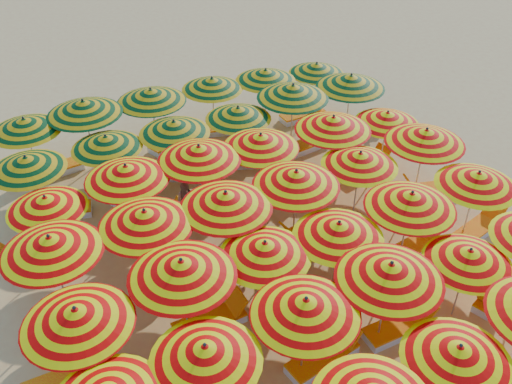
% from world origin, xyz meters
% --- Properties ---
extents(ground, '(120.00, 120.00, 0.00)m').
position_xyz_m(ground, '(0.00, 0.00, 0.00)').
color(ground, '#DDB362').
rests_on(ground, ground).
extents(umbrella_3, '(2.37, 2.37, 2.20)m').
position_xyz_m(umbrella_3, '(0.93, -5.96, 1.93)').
color(umbrella_3, silver).
rests_on(umbrella_3, ground).
extents(umbrella_7, '(2.32, 2.32, 2.24)m').
position_xyz_m(umbrella_7, '(-3.21, -3.96, 1.97)').
color(umbrella_7, silver).
rests_on(umbrella_7, ground).
extents(umbrella_8, '(2.89, 2.89, 2.35)m').
position_xyz_m(umbrella_8, '(-1.07, -3.88, 2.07)').
color(umbrella_8, silver).
rests_on(umbrella_8, ground).
extents(umbrella_9, '(2.73, 2.73, 2.44)m').
position_xyz_m(umbrella_9, '(0.95, -3.87, 2.15)').
color(umbrella_9, silver).
rests_on(umbrella_9, ground).
extents(umbrella_10, '(2.62, 2.62, 2.12)m').
position_xyz_m(umbrella_10, '(3.00, -4.03, 1.86)').
color(umbrella_10, silver).
rests_on(umbrella_10, ground).
extents(umbrella_12, '(2.67, 2.67, 2.36)m').
position_xyz_m(umbrella_12, '(-5.12, -2.17, 2.08)').
color(umbrella_12, silver).
rests_on(umbrella_12, ground).
extents(umbrella_13, '(2.93, 2.93, 2.46)m').
position_xyz_m(umbrella_13, '(-2.89, -1.91, 2.17)').
color(umbrella_13, silver).
rests_on(umbrella_13, ground).
extents(umbrella_14, '(2.51, 2.51, 2.22)m').
position_xyz_m(umbrella_14, '(-0.97, -1.93, 1.96)').
color(umbrella_14, silver).
rests_on(umbrella_14, ground).
extents(umbrella_15, '(2.23, 2.23, 2.26)m').
position_xyz_m(umbrella_15, '(0.83, -2.12, 1.99)').
color(umbrella_15, silver).
rests_on(umbrella_15, ground).
extents(umbrella_16, '(2.53, 2.53, 2.39)m').
position_xyz_m(umbrella_16, '(2.92, -2.06, 2.10)').
color(umbrella_16, silver).
rests_on(umbrella_16, ground).
extents(umbrella_17, '(2.44, 2.44, 2.26)m').
position_xyz_m(umbrella_17, '(5.14, -1.99, 1.99)').
color(umbrella_17, silver).
rests_on(umbrella_17, ground).
extents(umbrella_18, '(2.55, 2.55, 2.42)m').
position_xyz_m(umbrella_18, '(-5.20, 0.10, 2.13)').
color(umbrella_18, silver).
rests_on(umbrella_18, ground).
extents(umbrella_19, '(2.75, 2.75, 2.41)m').
position_xyz_m(umbrella_19, '(-3.07, 0.07, 2.12)').
color(umbrella_19, silver).
rests_on(umbrella_19, ground).
extents(umbrella_20, '(2.57, 2.57, 2.43)m').
position_xyz_m(umbrella_20, '(-1.12, -0.13, 2.14)').
color(umbrella_20, silver).
rests_on(umbrella_20, ground).
extents(umbrella_21, '(3.00, 3.00, 2.42)m').
position_xyz_m(umbrella_21, '(0.86, -0.06, 2.13)').
color(umbrella_21, silver).
rests_on(umbrella_21, ground).
extents(umbrella_22, '(2.80, 2.80, 2.24)m').
position_xyz_m(umbrella_22, '(2.98, 0.15, 1.97)').
color(umbrella_22, silver).
rests_on(umbrella_22, ground).
extents(umbrella_23, '(2.87, 2.87, 2.43)m').
position_xyz_m(umbrella_23, '(5.17, 0.12, 2.14)').
color(umbrella_23, silver).
rests_on(umbrella_23, ground).
extents(umbrella_24, '(2.28, 2.28, 2.12)m').
position_xyz_m(umbrella_24, '(-5.02, 2.03, 1.87)').
color(umbrella_24, silver).
rests_on(umbrella_24, ground).
extents(umbrella_25, '(2.29, 2.29, 2.37)m').
position_xyz_m(umbrella_25, '(-2.94, 2.15, 2.09)').
color(umbrella_25, silver).
rests_on(umbrella_25, ground).
extents(umbrella_26, '(2.74, 2.74, 2.43)m').
position_xyz_m(umbrella_26, '(-0.93, 2.12, 2.14)').
color(umbrella_26, silver).
rests_on(umbrella_26, ground).
extents(umbrella_27, '(2.72, 2.72, 2.34)m').
position_xyz_m(umbrella_27, '(0.91, 2.06, 2.06)').
color(umbrella_27, silver).
rests_on(umbrella_27, ground).
extents(umbrella_28, '(2.46, 2.46, 2.42)m').
position_xyz_m(umbrella_28, '(3.22, 1.92, 2.13)').
color(umbrella_28, silver).
rests_on(umbrella_28, ground).
extents(umbrella_29, '(2.66, 2.66, 2.13)m').
position_xyz_m(umbrella_29, '(5.16, 1.86, 1.87)').
color(umbrella_29, silver).
rests_on(umbrella_29, ground).
extents(umbrella_30, '(2.74, 2.74, 2.21)m').
position_xyz_m(umbrella_30, '(-5.19, 3.97, 1.94)').
color(umbrella_30, silver).
rests_on(umbrella_30, ground).
extents(umbrella_31, '(2.05, 2.05, 2.17)m').
position_xyz_m(umbrella_31, '(-2.98, 4.17, 1.91)').
color(umbrella_31, silver).
rests_on(umbrella_31, ground).
extents(umbrella_32, '(2.41, 2.41, 2.25)m').
position_xyz_m(umbrella_32, '(-0.98, 4.00, 1.98)').
color(umbrella_32, silver).
rests_on(umbrella_32, ground).
extents(umbrella_33, '(2.49, 2.49, 2.19)m').
position_xyz_m(umbrella_33, '(1.12, 4.05, 1.93)').
color(umbrella_33, silver).
rests_on(umbrella_33, ground).
extents(umbrella_34, '(2.60, 2.60, 2.48)m').
position_xyz_m(umbrella_34, '(3.11, 4.16, 2.18)').
color(umbrella_34, silver).
rests_on(umbrella_34, ground).
extents(umbrella_35, '(2.65, 2.65, 2.46)m').
position_xyz_m(umbrella_35, '(5.22, 4.00, 2.16)').
color(umbrella_35, silver).
rests_on(umbrella_35, ground).
extents(umbrella_36, '(2.25, 2.25, 2.26)m').
position_xyz_m(umbrella_36, '(-4.93, 6.09, 1.99)').
color(umbrella_36, silver).
rests_on(umbrella_36, ground).
extents(umbrella_37, '(2.34, 2.34, 2.46)m').
position_xyz_m(umbrella_37, '(-3.16, 6.05, 2.17)').
color(umbrella_37, silver).
rests_on(umbrella_37, ground).
extents(umbrella_38, '(2.69, 2.69, 2.38)m').
position_xyz_m(umbrella_38, '(-1.02, 6.07, 2.09)').
color(umbrella_38, silver).
rests_on(umbrella_38, ground).
extents(umbrella_39, '(2.11, 2.11, 2.22)m').
position_xyz_m(umbrella_39, '(1.17, 6.28, 1.95)').
color(umbrella_39, silver).
rests_on(umbrella_39, ground).
extents(umbrella_40, '(2.49, 2.49, 2.24)m').
position_xyz_m(umbrella_40, '(3.09, 6.05, 1.97)').
color(umbrella_40, silver).
rests_on(umbrella_40, ground).
extents(umbrella_41, '(2.53, 2.53, 2.12)m').
position_xyz_m(umbrella_41, '(5.09, 5.95, 1.87)').
color(umbrella_41, silver).
rests_on(umbrella_41, ground).
extents(lounger_2, '(1.82, 1.18, 0.69)m').
position_xyz_m(lounger_2, '(2.56, -5.85, 0.15)').
color(lounger_2, white).
rests_on(lounger_2, ground).
extents(lounger_5, '(1.80, 0.86, 0.69)m').
position_xyz_m(lounger_5, '(-0.47, -3.84, 0.15)').
color(lounger_5, white).
rests_on(lounger_5, ground).
extents(lounger_6, '(1.74, 0.59, 0.69)m').
position_xyz_m(lounger_6, '(1.54, -3.89, 0.15)').
color(lounger_6, white).
rests_on(lounger_6, ground).
extents(lounger_7, '(1.83, 1.15, 0.69)m').
position_xyz_m(lounger_7, '(4.30, -4.16, 0.15)').
color(lounger_7, white).
rests_on(lounger_7, ground).
extents(lounger_8, '(1.74, 0.60, 0.69)m').
position_xyz_m(lounger_8, '(-5.62, -1.99, 0.15)').
color(lounger_8, white).
rests_on(lounger_8, ground).
extents(lounger_9, '(1.75, 0.62, 0.69)m').
position_xyz_m(lounger_9, '(-2.29, -1.82, 0.15)').
color(lounger_9, white).
rests_on(lounger_9, ground).
extents(lounger_10, '(1.77, 0.69, 0.69)m').
position_xyz_m(lounger_10, '(0.33, -2.29, 0.15)').
color(lounger_10, white).
rests_on(lounger_10, ground).
extents(lounger_11, '(1.80, 0.84, 0.69)m').
position_xyz_m(lounger_11, '(3.52, -1.85, 0.15)').
color(lounger_11, white).
rests_on(lounger_11, ground).
extents(lounger_12, '(1.82, 0.98, 0.69)m').
position_xyz_m(lounger_12, '(5.74, -2.00, 0.15)').
color(lounger_12, white).
rests_on(lounger_12, ground).
extents(lounger_13, '(1.82, 1.17, 0.69)m').
position_xyz_m(lounger_13, '(-0.52, -0.18, 0.15)').
color(lounger_13, white).
rests_on(lounger_13, ground).
extents(lounger_14, '(1.81, 0.89, 0.69)m').
position_xyz_m(lounger_14, '(1.36, 0.01, 0.15)').
color(lounger_14, white).
rests_on(lounger_14, ground).
extents(lounger_15, '(1.82, 0.99, 0.69)m').
position_xyz_m(lounger_15, '(5.67, 0.03, 0.15)').
color(lounger_15, white).
rests_on(lounger_15, ground).
extents(lounger_16, '(1.78, 0.74, 0.69)m').
position_xyz_m(lounger_16, '(-5.62, 2.26, 0.15)').
color(lounger_16, white).
rests_on(lounger_16, ground).
extents(lounger_17, '(1.76, 0.68, 0.69)m').
position_xyz_m(lounger_17, '(-2.34, 2.13, 0.15)').
color(lounger_17, white).
rests_on(lounger_17, ground).
extents(lounger_18, '(1.79, 0.81, 0.69)m').
position_xyz_m(lounger_18, '(2.63, 1.84, 0.15)').
color(lounger_18, white).
rests_on(lounger_18, ground).
extents(lounger_19, '(1.81, 0.91, 0.69)m').
position_xyz_m(lounger_19, '(4.66, 1.90, 0.15)').
color(lounger_19, white).
rests_on(lounger_19, ground).
extents(lounger_20, '(1.82, 0.96, 0.69)m').
position_xyz_m(lounger_20, '(-4.69, 3.91, 0.15)').
color(lounger_20, white).
rests_on(lounger_20, ground).
extents(lounger_21, '(1.82, 1.24, 0.69)m').
position_xyz_m(lounger_21, '(-2.39, 4.05, 0.15)').
color(lounger_21, white).
rests_on(lounger_21, ground).
extents(lounger_22, '(1.83, 1.14, 0.69)m').
position_xyz_m(lounger_22, '(-0.39, 4.09, 0.15)').
color(lounger_22, white).
rests_on(lounger_22, ground).
extents(lounger_23, '(1.83, 1.16, 0.69)m').
position_xyz_m(lounger_23, '(1.63, 3.85, 0.15)').
color(lounger_23, white).
rests_on(lounger_23, ground).
extents(lounger_24, '(1.80, 0.82, 0.69)m').
position_xyz_m(lounger_24, '(3.61, 3.93, 0.15)').
color(lounger_24, white).
rests_on(lounger_24, ground).
extents(lounger_25, '(1.83, 1.14, 0.69)m').
position_xyz_m(lounger_25, '(5.82, 4.09, 0.15)').
color(lounger_25, white).
rests_on(lounger_25, ground).
extents(lounger_26, '(1.79, 0.77, 0.69)m').
position_xyz_m(lounger_26, '(-4.43, 6.20, 0.15)').
color(lounger_26, white).
rests_on(lounger_26, ground).
extents(lounger_27, '(1.82, 1.20, 0.69)m').
position_xyz_m(lounger_27, '(-0.43, 6.19, 0.15)').
color(lounger_27, white).
rests_on(lounger_27, ground).
extents(lounger_28, '(1.82, 0.99, 0.69)m').
position_xyz_m(lounger_28, '(1.77, 6.16, 0.15)').
color(lounger_28, white).
rests_on(lounger_28, ground).
extents(lounger_29, '(1.76, 0.68, 0.69)m').
position_xyz_m(lounger_29, '(4.59, 5.86, 0.15)').
color(lounger_29, white).
rests_on(lounger_29, ground).
extents(beachgoer_a, '(0.57, 0.42, 1.44)m').
position_xyz_m(beachgoer_a, '(-0.85, -0.76, 0.72)').
color(beachgoer_a, '#DCA67C').
rests_on(beachgoer_a, ground).
extents(beachgoer_b, '(0.77, 0.72, 1.27)m').
position_xyz_m(beachgoer_b, '(-1.39, 2.13, 0.64)').
color(beachgoer_b, tan).
rests_on(beachgoer_b, ground).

